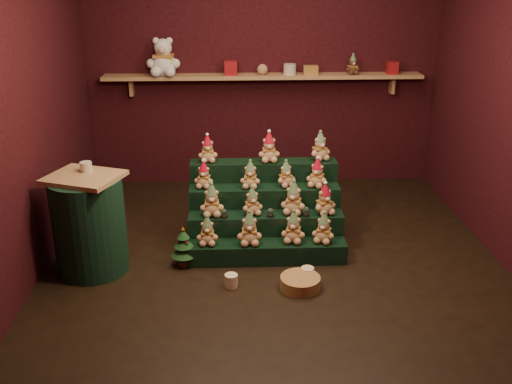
{
  "coord_description": "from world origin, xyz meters",
  "views": [
    {
      "loc": [
        -0.35,
        -4.59,
        2.43
      ],
      "look_at": [
        -0.15,
        0.25,
        0.53
      ],
      "focal_mm": 40.0,
      "sensor_mm": 36.0,
      "label": 1
    }
  ],
  "objects_px": {
    "wicker_basket": "(300,283)",
    "snow_globe_c": "(306,211)",
    "white_bear": "(163,52)",
    "brown_bear": "(353,64)",
    "mini_christmas_tree": "(184,247)",
    "riser_tier_front": "(267,252)",
    "snow_globe_a": "(224,213)",
    "mug_left": "(231,281)",
    "mug_right": "(307,274)",
    "snow_globe_b": "(270,212)",
    "side_table": "(89,224)"
  },
  "relations": [
    {
      "from": "white_bear",
      "to": "brown_bear",
      "type": "relative_size",
      "value": 2.34
    },
    {
      "from": "mini_christmas_tree",
      "to": "snow_globe_a",
      "type": "bearing_deg",
      "value": 30.1
    },
    {
      "from": "mug_left",
      "to": "mug_right",
      "type": "bearing_deg",
      "value": 7.75
    },
    {
      "from": "snow_globe_a",
      "to": "wicker_basket",
      "type": "bearing_deg",
      "value": -45.83
    },
    {
      "from": "white_bear",
      "to": "mug_left",
      "type": "bearing_deg",
      "value": -70.57
    },
    {
      "from": "snow_globe_c",
      "to": "mini_christmas_tree",
      "type": "relative_size",
      "value": 0.24
    },
    {
      "from": "riser_tier_front",
      "to": "wicker_basket",
      "type": "bearing_deg",
      "value": -62.97
    },
    {
      "from": "snow_globe_c",
      "to": "white_bear",
      "type": "distance_m",
      "value": 2.54
    },
    {
      "from": "mini_christmas_tree",
      "to": "brown_bear",
      "type": "relative_size",
      "value": 1.69
    },
    {
      "from": "snow_globe_a",
      "to": "snow_globe_c",
      "type": "relative_size",
      "value": 0.91
    },
    {
      "from": "mini_christmas_tree",
      "to": "white_bear",
      "type": "bearing_deg",
      "value": 98.99
    },
    {
      "from": "brown_bear",
      "to": "snow_globe_b",
      "type": "bearing_deg",
      "value": -131.64
    },
    {
      "from": "snow_globe_c",
      "to": "white_bear",
      "type": "height_order",
      "value": "white_bear"
    },
    {
      "from": "snow_globe_a",
      "to": "wicker_basket",
      "type": "distance_m",
      "value": 0.95
    },
    {
      "from": "snow_globe_a",
      "to": "white_bear",
      "type": "height_order",
      "value": "white_bear"
    },
    {
      "from": "snow_globe_c",
      "to": "mug_right",
      "type": "height_order",
      "value": "snow_globe_c"
    },
    {
      "from": "riser_tier_front",
      "to": "mug_left",
      "type": "distance_m",
      "value": 0.53
    },
    {
      "from": "snow_globe_a",
      "to": "brown_bear",
      "type": "distance_m",
      "value": 2.5
    },
    {
      "from": "mug_left",
      "to": "side_table",
      "type": "bearing_deg",
      "value": 164.0
    },
    {
      "from": "snow_globe_c",
      "to": "mug_left",
      "type": "relative_size",
      "value": 0.85
    },
    {
      "from": "snow_globe_a",
      "to": "white_bear",
      "type": "bearing_deg",
      "value": 110.7
    },
    {
      "from": "wicker_basket",
      "to": "brown_bear",
      "type": "relative_size",
      "value": 1.47
    },
    {
      "from": "snow_globe_c",
      "to": "white_bear",
      "type": "bearing_deg",
      "value": 128.39
    },
    {
      "from": "snow_globe_b",
      "to": "mug_left",
      "type": "relative_size",
      "value": 0.78
    },
    {
      "from": "riser_tier_front",
      "to": "mug_right",
      "type": "height_order",
      "value": "riser_tier_front"
    },
    {
      "from": "snow_globe_a",
      "to": "mug_right",
      "type": "xyz_separation_m",
      "value": [
        0.69,
        -0.5,
        -0.35
      ]
    },
    {
      "from": "snow_globe_c",
      "to": "mug_right",
      "type": "relative_size",
      "value": 0.84
    },
    {
      "from": "mug_right",
      "to": "white_bear",
      "type": "relative_size",
      "value": 0.21
    },
    {
      "from": "mug_right",
      "to": "wicker_basket",
      "type": "relative_size",
      "value": 0.33
    },
    {
      "from": "side_table",
      "to": "wicker_basket",
      "type": "xyz_separation_m",
      "value": [
        1.75,
        -0.39,
        -0.38
      ]
    },
    {
      "from": "snow_globe_c",
      "to": "wicker_basket",
      "type": "xyz_separation_m",
      "value": [
        -0.12,
        -0.63,
        -0.36
      ]
    },
    {
      "from": "snow_globe_a",
      "to": "snow_globe_c",
      "type": "height_order",
      "value": "snow_globe_c"
    },
    {
      "from": "snow_globe_c",
      "to": "snow_globe_a",
      "type": "bearing_deg",
      "value": 180.0
    },
    {
      "from": "snow_globe_c",
      "to": "mini_christmas_tree",
      "type": "height_order",
      "value": "snow_globe_c"
    },
    {
      "from": "wicker_basket",
      "to": "snow_globe_c",
      "type": "bearing_deg",
      "value": 79.62
    },
    {
      "from": "riser_tier_front",
      "to": "wicker_basket",
      "type": "relative_size",
      "value": 4.27
    },
    {
      "from": "mug_left",
      "to": "snow_globe_b",
      "type": "bearing_deg",
      "value": 58.58
    },
    {
      "from": "snow_globe_c",
      "to": "wicker_basket",
      "type": "height_order",
      "value": "snow_globe_c"
    },
    {
      "from": "brown_bear",
      "to": "mini_christmas_tree",
      "type": "bearing_deg",
      "value": -143.7
    },
    {
      "from": "mug_right",
      "to": "wicker_basket",
      "type": "distance_m",
      "value": 0.16
    },
    {
      "from": "snow_globe_b",
      "to": "side_table",
      "type": "xyz_separation_m",
      "value": [
        -1.54,
        -0.24,
        0.03
      ]
    },
    {
      "from": "snow_globe_b",
      "to": "snow_globe_c",
      "type": "bearing_deg",
      "value": 0.0
    },
    {
      "from": "snow_globe_a",
      "to": "mini_christmas_tree",
      "type": "distance_m",
      "value": 0.47
    },
    {
      "from": "white_bear",
      "to": "side_table",
      "type": "bearing_deg",
      "value": -100.73
    },
    {
      "from": "riser_tier_front",
      "to": "mug_left",
      "type": "xyz_separation_m",
      "value": [
        -0.32,
        -0.42,
        -0.04
      ]
    },
    {
      "from": "snow_globe_c",
      "to": "wicker_basket",
      "type": "distance_m",
      "value": 0.74
    },
    {
      "from": "snow_globe_c",
      "to": "riser_tier_front",
      "type": "bearing_deg",
      "value": -155.91
    },
    {
      "from": "brown_bear",
      "to": "riser_tier_front",
      "type": "bearing_deg",
      "value": -130.36
    },
    {
      "from": "riser_tier_front",
      "to": "mini_christmas_tree",
      "type": "bearing_deg",
      "value": -176.38
    },
    {
      "from": "mug_left",
      "to": "mini_christmas_tree",
      "type": "bearing_deg",
      "value": 137.48
    }
  ]
}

